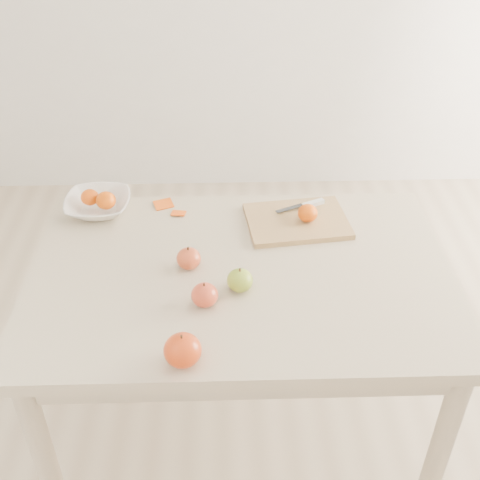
{
  "coord_description": "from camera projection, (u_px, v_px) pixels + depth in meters",
  "views": [
    {
      "loc": [
        -0.04,
        -1.32,
        1.82
      ],
      "look_at": [
        0.0,
        0.05,
        0.82
      ],
      "focal_mm": 45.0,
      "sensor_mm": 36.0,
      "label": 1
    }
  ],
  "objects": [
    {
      "name": "orange_peel_a",
      "position": [
        164.0,
        205.0,
        1.97
      ],
      "size": [
        0.07,
        0.06,
        0.01
      ],
      "primitive_type": "cube",
      "rotation": [
        0.21,
        0.0,
        0.37
      ],
      "color": "#E65710",
      "rests_on": "table"
    },
    {
      "name": "table",
      "position": [
        241.0,
        297.0,
        1.75
      ],
      "size": [
        1.2,
        0.8,
        0.75
      ],
      "color": "#C5B595",
      "rests_on": "ground"
    },
    {
      "name": "bowl_tangerine_far",
      "position": [
        106.0,
        200.0,
        1.9
      ],
      "size": [
        0.06,
        0.06,
        0.06
      ],
      "primitive_type": "ellipsoid",
      "color": "#E14A07",
      "rests_on": "fruit_bowl"
    },
    {
      "name": "apple_green",
      "position": [
        240.0,
        280.0,
        1.61
      ],
      "size": [
        0.07,
        0.07,
        0.06
      ],
      "primitive_type": "ellipsoid",
      "color": "#6F9B1D",
      "rests_on": "table"
    },
    {
      "name": "paring_knife",
      "position": [
        309.0,
        204.0,
        1.93
      ],
      "size": [
        0.16,
        0.08,
        0.01
      ],
      "color": "white",
      "rests_on": "cutting_board"
    },
    {
      "name": "cutting_board",
      "position": [
        297.0,
        221.0,
        1.88
      ],
      "size": [
        0.33,
        0.26,
        0.02
      ],
      "primitive_type": "cube",
      "rotation": [
        0.0,
        0.0,
        0.12
      ],
      "color": "tan",
      "rests_on": "table"
    },
    {
      "name": "apple_red_c",
      "position": [
        183.0,
        350.0,
        1.39
      ],
      "size": [
        0.09,
        0.09,
        0.08
      ],
      "primitive_type": "ellipsoid",
      "color": "#921406",
      "rests_on": "table"
    },
    {
      "name": "board_tangerine",
      "position": [
        308.0,
        213.0,
        1.85
      ],
      "size": [
        0.06,
        0.06,
        0.05
      ],
      "primitive_type": "ellipsoid",
      "color": "#CB4007",
      "rests_on": "cutting_board"
    },
    {
      "name": "apple_red_b",
      "position": [
        189.0,
        258.0,
        1.69
      ],
      "size": [
        0.07,
        0.07,
        0.06
      ],
      "primitive_type": "ellipsoid",
      "color": "maroon",
      "rests_on": "table"
    },
    {
      "name": "fruit_bowl",
      "position": [
        98.0,
        205.0,
        1.93
      ],
      "size": [
        0.21,
        0.21,
        0.05
      ],
      "primitive_type": "imported",
      "color": "white",
      "rests_on": "table"
    },
    {
      "name": "bowl_tangerine_near",
      "position": [
        90.0,
        197.0,
        1.92
      ],
      "size": [
        0.06,
        0.06,
        0.05
      ],
      "primitive_type": "ellipsoid",
      "color": "#CA6107",
      "rests_on": "fruit_bowl"
    },
    {
      "name": "apple_red_e",
      "position": [
        205.0,
        295.0,
        1.56
      ],
      "size": [
        0.07,
        0.07,
        0.06
      ],
      "primitive_type": "ellipsoid",
      "color": "#A1271A",
      "rests_on": "table"
    },
    {
      "name": "ground",
      "position": [
        240.0,
        434.0,
        2.14
      ],
      "size": [
        3.5,
        3.5,
        0.0
      ],
      "primitive_type": "plane",
      "color": "#C6B293",
      "rests_on": "ground"
    },
    {
      "name": "orange_peel_b",
      "position": [
        179.0,
        214.0,
        1.93
      ],
      "size": [
        0.05,
        0.04,
        0.01
      ],
      "primitive_type": "cube",
      "rotation": [
        -0.14,
        0.0,
        -0.16
      ],
      "color": "#E95410",
      "rests_on": "table"
    }
  ]
}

